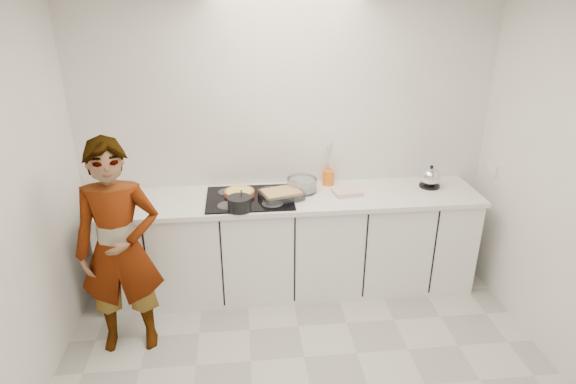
{
  "coord_description": "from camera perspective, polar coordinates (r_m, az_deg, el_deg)",
  "views": [
    {
      "loc": [
        -0.41,
        -2.43,
        2.56
      ],
      "look_at": [
        -0.05,
        1.05,
        1.05
      ],
      "focal_mm": 30.0,
      "sensor_mm": 36.0,
      "label": 1
    }
  ],
  "objects": [
    {
      "name": "tart_dish",
      "position": [
        4.08,
        -5.78,
        -0.07
      ],
      "size": [
        0.32,
        0.32,
        0.04
      ],
      "color": "#B3522F",
      "rests_on": "hob"
    },
    {
      "name": "countertop",
      "position": [
        4.09,
        0.36,
        -0.76
      ],
      "size": [
        3.24,
        0.64,
        0.04
      ],
      "primitive_type": "cube",
      "color": "white",
      "rests_on": "base_cabinets"
    },
    {
      "name": "baking_dish",
      "position": [
        4.0,
        -0.81,
        -0.24
      ],
      "size": [
        0.39,
        0.33,
        0.06
      ],
      "color": "silver",
      "rests_on": "hob"
    },
    {
      "name": "kettle",
      "position": [
        4.42,
        16.52,
        1.63
      ],
      "size": [
        0.24,
        0.24,
        0.2
      ],
      "color": "black",
      "rests_on": "countertop"
    },
    {
      "name": "cook",
      "position": [
        3.65,
        -19.34,
        -6.47
      ],
      "size": [
        0.62,
        0.42,
        1.64
      ],
      "primitive_type": "imported",
      "rotation": [
        0.0,
        0.0,
        0.05
      ],
      "color": "white",
      "rests_on": "floor"
    },
    {
      "name": "wall_back",
      "position": [
        4.24,
        -0.1,
        6.07
      ],
      "size": [
        3.6,
        0.0,
        2.6
      ],
      "primitive_type": "cube",
      "color": "white",
      "rests_on": "ground"
    },
    {
      "name": "base_cabinets",
      "position": [
        4.29,
        0.35,
        -6.32
      ],
      "size": [
        3.2,
        0.58,
        0.87
      ],
      "primitive_type": "cube",
      "color": "white",
      "rests_on": "floor"
    },
    {
      "name": "tea_towel",
      "position": [
        4.14,
        7.04,
        -0.01
      ],
      "size": [
        0.26,
        0.2,
        0.04
      ],
      "primitive_type": "cube",
      "rotation": [
        0.0,
        0.0,
        0.15
      ],
      "color": "white",
      "rests_on": "countertop"
    },
    {
      "name": "utensil_crock",
      "position": [
        4.31,
        4.8,
        1.74
      ],
      "size": [
        0.13,
        0.13,
        0.13
      ],
      "primitive_type": "cylinder",
      "rotation": [
        0.0,
        0.0,
        0.32
      ],
      "color": "orange",
      "rests_on": "countertop"
    },
    {
      "name": "saucepan",
      "position": [
        3.81,
        -5.77,
        -1.32
      ],
      "size": [
        0.24,
        0.24,
        0.18
      ],
      "color": "black",
      "rests_on": "hob"
    },
    {
      "name": "hob",
      "position": [
        4.04,
        -4.55,
        -0.74
      ],
      "size": [
        0.72,
        0.54,
        0.01
      ],
      "primitive_type": "cube",
      "color": "black",
      "rests_on": "countertop"
    },
    {
      "name": "mixing_bowl",
      "position": [
        4.16,
        1.66,
        0.81
      ],
      "size": [
        0.34,
        0.34,
        0.12
      ],
      "color": "silver",
      "rests_on": "countertop"
    }
  ]
}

